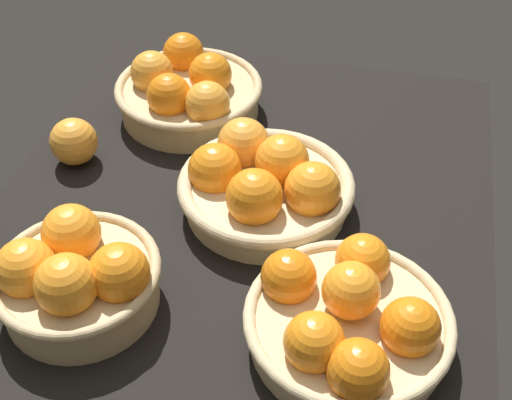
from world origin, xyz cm
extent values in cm
cube|color=black|center=(0.00, 0.00, 1.50)|extent=(84.00, 72.00, 3.00)
cylinder|color=#D3BC8C|center=(-0.07, 3.50, 5.14)|extent=(23.32, 23.32, 4.28)
torus|color=#D3BC8C|center=(-0.07, 3.50, 7.28)|extent=(25.43, 25.43, 2.11)
sphere|color=orange|center=(-2.62, 5.22, 9.79)|extent=(7.85, 7.85, 7.85)
sphere|color=orange|center=(5.46, 3.10, 9.58)|extent=(7.85, 7.85, 7.85)
sphere|color=#F49E33|center=(-6.30, -1.38, 9.01)|extent=(7.85, 7.85, 7.85)
sphere|color=orange|center=(1.79, 10.40, 9.26)|extent=(7.85, 7.85, 7.85)
sphere|color=orange|center=(-0.50, -4.03, 8.51)|extent=(7.85, 7.85, 7.85)
cylinder|color=tan|center=(-20.35, -14.45, 5.56)|extent=(23.32, 23.32, 5.13)
torus|color=tan|center=(-20.35, -14.45, 8.13)|extent=(24.85, 24.85, 1.53)
sphere|color=orange|center=(-27.97, -17.70, 9.74)|extent=(7.24, 7.24, 7.24)
sphere|color=#F49E33|center=(-20.26, -20.70, 10.10)|extent=(7.24, 7.24, 7.24)
sphere|color=orange|center=(-21.72, -10.97, 10.27)|extent=(7.24, 7.24, 7.24)
sphere|color=orange|center=(-14.65, -15.79, 9.85)|extent=(7.24, 7.24, 7.24)
sphere|color=#F49E33|center=(-14.40, -9.35, 9.51)|extent=(7.24, 7.24, 7.24)
cylinder|color=#D3BC8C|center=(20.85, 18.16, 5.09)|extent=(23.38, 23.38, 4.18)
torus|color=#D3BC8C|center=(20.85, 18.16, 7.18)|extent=(24.90, 24.90, 1.52)
sphere|color=orange|center=(19.18, 17.92, 10.13)|extent=(6.90, 6.90, 6.90)
sphere|color=orange|center=(12.94, 18.65, 8.77)|extent=(6.90, 6.90, 6.90)
sphere|color=orange|center=(26.48, 14.90, 9.04)|extent=(6.90, 6.90, 6.90)
sphere|color=orange|center=(21.88, 25.07, 8.92)|extent=(6.90, 6.90, 6.90)
sphere|color=orange|center=(17.53, 10.27, 8.65)|extent=(6.90, 6.90, 6.90)
sphere|color=orange|center=(28.75, 20.04, 8.76)|extent=(6.90, 6.90, 6.90)
cylinder|color=tan|center=(22.78, -15.08, 5.89)|extent=(19.32, 19.32, 5.77)
torus|color=tan|center=(22.78, -15.08, 8.77)|extent=(20.78, 20.78, 1.46)
sphere|color=orange|center=(18.56, -17.24, 10.75)|extent=(7.42, 7.42, 7.42)
sphere|color=orange|center=(23.09, -9.09, 10.39)|extent=(7.42, 7.42, 7.42)
sphere|color=orange|center=(26.69, -14.05, 11.06)|extent=(7.42, 7.42, 7.42)
sphere|color=orange|center=(24.95, -20.22, 10.30)|extent=(7.42, 7.42, 7.42)
sphere|color=#F49E33|center=(-3.63, -27.87, 6.69)|extent=(7.38, 7.38, 7.38)
camera|label=1|loc=(71.53, 19.10, 70.87)|focal=47.80mm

